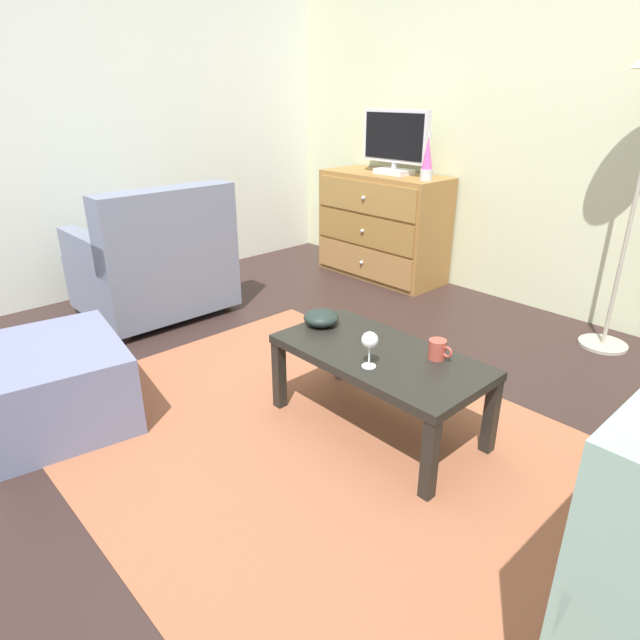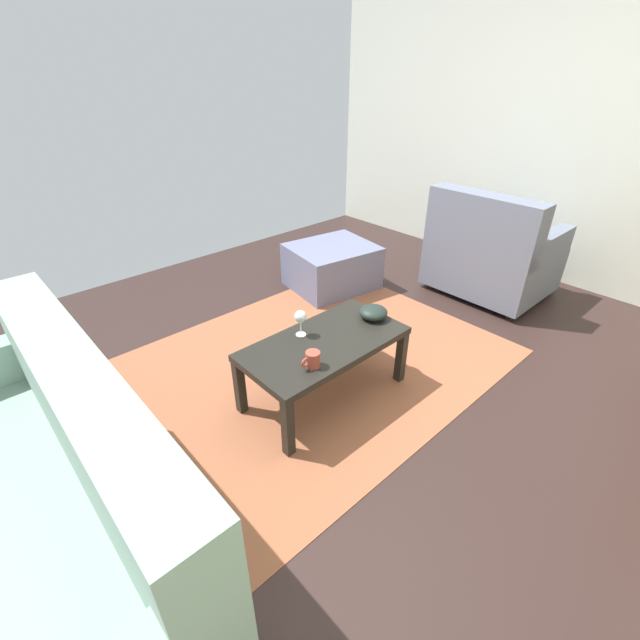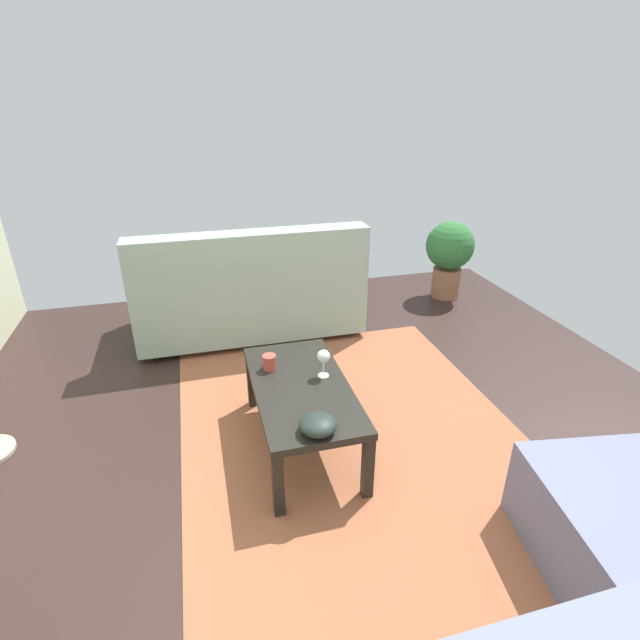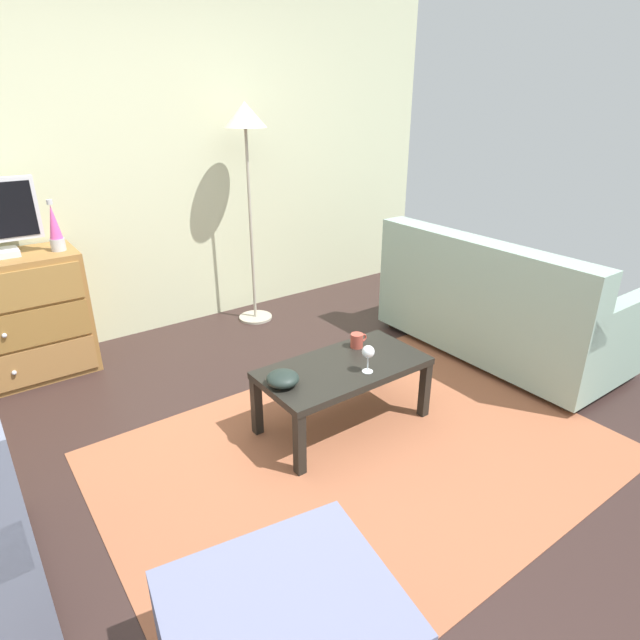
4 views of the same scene
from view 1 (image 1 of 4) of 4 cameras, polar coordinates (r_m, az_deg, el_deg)
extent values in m
cube|color=#2F201D|center=(2.71, -0.05, -9.86)|extent=(5.38, 4.74, 0.05)
cube|color=beige|center=(4.04, 24.09, 19.40)|extent=(5.38, 0.12, 2.64)
cube|color=silver|center=(4.40, -23.77, 19.60)|extent=(0.12, 4.74, 2.64)
cube|color=#935438|center=(2.46, -0.30, -12.87)|extent=(2.60, 1.90, 0.01)
cube|color=olive|center=(4.54, 6.65, 9.82)|extent=(1.06, 0.45, 0.84)
cube|color=olive|center=(4.44, 4.52, 6.11)|extent=(1.00, 0.02, 0.24)
sphere|color=silver|center=(4.43, 4.37, 6.07)|extent=(0.03, 0.03, 0.03)
cube|color=olive|center=(4.37, 4.63, 9.38)|extent=(1.00, 0.02, 0.24)
sphere|color=silver|center=(4.36, 4.47, 9.34)|extent=(0.03, 0.03, 0.03)
cube|color=olive|center=(4.32, 4.74, 12.74)|extent=(1.00, 0.02, 0.24)
sphere|color=silver|center=(4.30, 4.58, 12.71)|extent=(0.03, 0.03, 0.03)
cube|color=silver|center=(4.43, 7.78, 15.24)|extent=(0.28, 0.18, 0.04)
cylinder|color=silver|center=(4.43, 7.81, 15.82)|extent=(0.04, 0.04, 0.05)
cube|color=silver|center=(4.41, 7.97, 18.64)|extent=(0.61, 0.05, 0.39)
cube|color=black|center=(4.39, 7.75, 18.64)|extent=(0.56, 0.01, 0.34)
cylinder|color=#B7B7BC|center=(4.16, 11.13, 14.80)|extent=(0.09, 0.09, 0.08)
cone|color=#D84C99|center=(4.14, 11.29, 16.85)|extent=(0.08, 0.08, 0.22)
cylinder|color=#B7B7BC|center=(4.13, 11.43, 18.57)|extent=(0.04, 0.04, 0.03)
cube|color=black|center=(2.90, 2.31, -3.03)|extent=(0.05, 0.05, 0.35)
cube|color=black|center=(2.44, 17.56, -9.66)|extent=(0.05, 0.05, 0.35)
cube|color=black|center=(2.64, -4.32, -5.81)|extent=(0.05, 0.05, 0.35)
cube|color=black|center=(2.13, 11.47, -14.24)|extent=(0.05, 0.05, 0.35)
cube|color=black|center=(2.40, 6.31, -3.80)|extent=(0.95, 0.49, 0.04)
cylinder|color=silver|center=(2.26, 5.16, -4.86)|extent=(0.06, 0.06, 0.00)
cylinder|color=silver|center=(2.24, 5.20, -3.80)|extent=(0.01, 0.01, 0.09)
sphere|color=silver|center=(2.21, 5.27, -2.11)|extent=(0.07, 0.07, 0.07)
cylinder|color=#A64234|center=(2.36, 12.24, -3.03)|extent=(0.08, 0.08, 0.08)
torus|color=#A64234|center=(2.33, 13.25, -3.33)|extent=(0.05, 0.01, 0.05)
ellipsoid|color=#1D2824|center=(2.63, 0.14, 0.25)|extent=(0.17, 0.17, 0.08)
cylinder|color=#332319|center=(4.44, -14.45, 3.62)|extent=(0.05, 0.05, 0.05)
cylinder|color=#332319|center=(4.17, -23.38, 1.11)|extent=(0.05, 0.05, 0.05)
cylinder|color=#332319|center=(3.92, -9.85, 1.42)|extent=(0.05, 0.05, 0.05)
cylinder|color=#332319|center=(3.61, -19.74, -1.63)|extent=(0.05, 0.05, 0.05)
cube|color=slate|center=(3.95, -17.16, 4.03)|extent=(0.80, 0.91, 0.36)
cube|color=slate|center=(3.58, -15.75, 9.35)|extent=(0.20, 0.91, 0.48)
cube|color=slate|center=(4.05, -12.63, 9.11)|extent=(0.76, 0.12, 0.20)
cube|color=slate|center=(3.73, -23.06, 6.64)|extent=(0.76, 0.12, 0.20)
cube|color=slate|center=(2.81, -26.12, -6.09)|extent=(0.79, 0.70, 0.38)
cylinder|color=#A59E8C|center=(3.75, 27.63, -2.27)|extent=(0.28, 0.28, 0.02)
cylinder|color=#A59E8C|center=(3.53, 29.95, 9.21)|extent=(0.02, 0.02, 1.53)
camera|label=2|loc=(3.13, 51.13, 20.29)|focal=24.19mm
camera|label=3|loc=(4.07, -13.11, 27.21)|focal=27.09mm
camera|label=4|loc=(3.05, -54.37, 20.64)|focal=29.42mm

